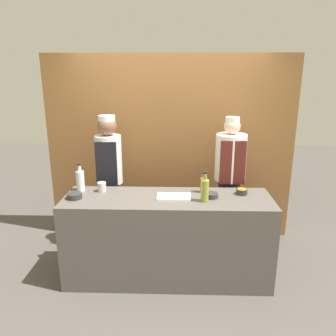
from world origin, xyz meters
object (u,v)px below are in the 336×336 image
object	(u,v)px
sauce_bowl_red	(74,196)
sauce_bowl_green	(211,195)
bottle_oil	(205,190)
bottle_vinegar	(203,184)
cup_steel	(102,187)
chef_left	(110,177)
sauce_bowl_orange	(242,191)
cutting_board	(174,196)
bottle_clear	(80,180)
chef_right	(229,181)

from	to	relation	value
sauce_bowl_red	sauce_bowl_green	size ratio (longest dim) A/B	1.07
sauce_bowl_red	bottle_oil	bearing A→B (deg)	-1.71
bottle_vinegar	cup_steel	size ratio (longest dim) A/B	2.20
sauce_bowl_red	chef_left	distance (m)	0.70
sauce_bowl_orange	cup_steel	xyz separation A→B (m)	(-1.50, 0.04, 0.02)
cutting_board	chef_left	size ratio (longest dim) A/B	0.20
sauce_bowl_red	bottle_oil	size ratio (longest dim) A/B	0.50
bottle_vinegar	cutting_board	bearing A→B (deg)	-152.87
sauce_bowl_green	cutting_board	size ratio (longest dim) A/B	0.42
sauce_bowl_green	bottle_vinegar	bearing A→B (deg)	115.24
cutting_board	cup_steel	xyz separation A→B (m)	(-0.78, 0.16, 0.04)
cutting_board	bottle_oil	size ratio (longest dim) A/B	1.11
sauce_bowl_red	bottle_clear	xyz separation A→B (m)	(0.00, 0.23, 0.09)
sauce_bowl_orange	cup_steel	size ratio (longest dim) A/B	1.13
bottle_clear	cup_steel	distance (m)	0.25
bottle_vinegar	cup_steel	bearing A→B (deg)	-179.70
sauce_bowl_green	bottle_clear	bearing A→B (deg)	173.34
chef_left	sauce_bowl_green	bearing A→B (deg)	-26.84
sauce_bowl_red	chef_left	xyz separation A→B (m)	(0.23, 0.66, -0.01)
bottle_clear	chef_left	xyz separation A→B (m)	(0.23, 0.43, -0.10)
cutting_board	bottle_oil	xyz separation A→B (m)	(0.31, -0.10, 0.11)
bottle_clear	bottle_oil	bearing A→B (deg)	-11.63
sauce_bowl_red	bottle_vinegar	world-z (taller)	bottle_vinegar
sauce_bowl_orange	cutting_board	distance (m)	0.73
cutting_board	bottle_oil	distance (m)	0.34
chef_right	sauce_bowl_red	bearing A→B (deg)	-158.45
sauce_bowl_red	bottle_clear	world-z (taller)	bottle_clear
sauce_bowl_red	chef_left	world-z (taller)	chef_left
bottle_oil	bottle_vinegar	distance (m)	0.26
bottle_oil	bottle_vinegar	xyz separation A→B (m)	(0.00, 0.26, -0.03)
sauce_bowl_red	bottle_oil	distance (m)	1.33
sauce_bowl_red	bottle_clear	distance (m)	0.25
cutting_board	bottle_vinegar	size ratio (longest dim) A/B	1.52
bottle_clear	chef_left	distance (m)	0.50
bottle_oil	cup_steel	size ratio (longest dim) A/B	3.02
chef_left	chef_right	world-z (taller)	chef_left
chef_right	bottle_oil	bearing A→B (deg)	-116.70
sauce_bowl_orange	bottle_clear	size ratio (longest dim) A/B	0.38
bottle_oil	chef_left	distance (m)	1.31
bottle_oil	bottle_clear	xyz separation A→B (m)	(-1.33, 0.27, -0.00)
sauce_bowl_orange	cutting_board	size ratio (longest dim) A/B	0.34
sauce_bowl_red	cutting_board	distance (m)	1.02
sauce_bowl_green	chef_left	world-z (taller)	chef_left
sauce_bowl_red	bottle_vinegar	xyz separation A→B (m)	(1.33, 0.22, 0.06)
sauce_bowl_green	bottle_oil	world-z (taller)	bottle_oil
sauce_bowl_green	cutting_board	distance (m)	0.39
sauce_bowl_red	chef_right	xyz separation A→B (m)	(1.68, 0.66, -0.05)
cutting_board	bottle_oil	bearing A→B (deg)	-17.51
chef_right	cup_steel	bearing A→B (deg)	-162.70
cutting_board	cup_steel	distance (m)	0.80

